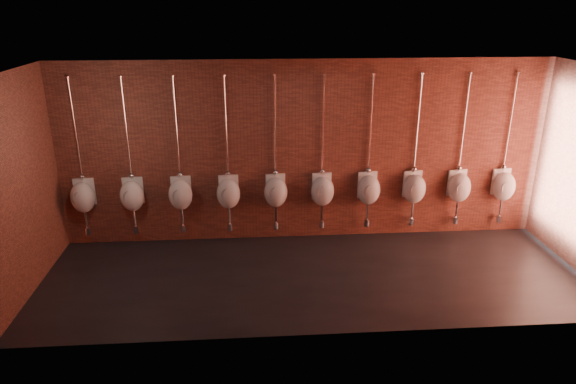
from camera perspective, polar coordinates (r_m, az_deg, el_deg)
name	(u,v)px	position (r m, az deg, el deg)	size (l,w,h in m)	color
ground	(314,276)	(8.23, 2.92, -9.34)	(8.50, 8.50, 0.00)	black
room_shell	(317,154)	(7.44, 3.20, 4.22)	(8.54, 3.04, 3.22)	black
urinal_0	(83,196)	(9.46, -21.83, -0.46)	(0.46, 0.41, 2.72)	white
urinal_1	(132,195)	(9.24, -16.94, -0.34)	(0.46, 0.41, 2.72)	white
urinal_2	(181,194)	(9.09, -11.85, -0.21)	(0.46, 0.41, 2.72)	white
urinal_3	(228,193)	(9.01, -6.63, -0.07)	(0.46, 0.41, 2.72)	white
urinal_4	(276,191)	(9.01, -1.37, 0.06)	(0.46, 0.41, 2.72)	white
urinal_5	(322,190)	(9.09, 3.85, 0.19)	(0.46, 0.41, 2.72)	white
urinal_6	(369,189)	(9.23, 8.94, 0.32)	(0.46, 0.41, 2.72)	white
urinal_7	(414,188)	(9.45, 13.84, 0.44)	(0.46, 0.41, 2.72)	white
urinal_8	(459,187)	(9.74, 18.48, 0.56)	(0.46, 0.41, 2.72)	white
urinal_9	(504,186)	(10.08, 22.83, 0.66)	(0.46, 0.41, 2.72)	white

